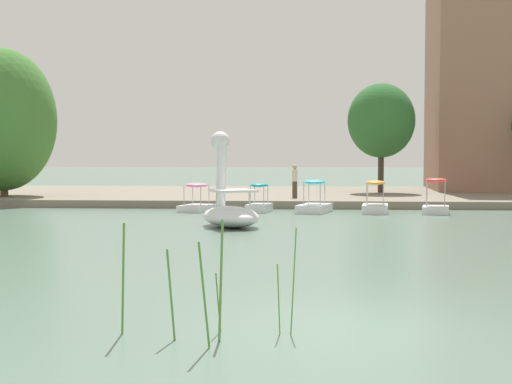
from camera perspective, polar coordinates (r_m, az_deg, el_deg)
name	(u,v)px	position (r m, az deg, el deg)	size (l,w,h in m)	color
ground_plane	(365,327)	(9.85, 9.16, -11.14)	(445.40, 445.40, 0.00)	#567060
shore_bank_far	(318,195)	(42.06, 5.27, -0.27)	(145.30, 18.92, 0.38)	slate
swan_boat	(229,206)	(23.95, -2.28, -1.20)	(2.93, 3.44, 3.41)	white
pedal_boat_red	(436,203)	(30.81, 14.91, -0.93)	(1.46, 2.02, 1.58)	white
pedal_boat_orange	(375,203)	(30.53, 10.01, -0.94)	(1.34, 2.08, 1.47)	white
pedal_boat_cyan	(314,204)	(30.54, 4.94, -1.00)	(1.74, 2.56, 1.48)	white
pedal_boat_teal	(259,203)	(30.81, 0.27, -0.92)	(1.18, 1.90, 1.33)	white
pedal_boat_pink	(197,202)	(31.19, -5.03, -0.84)	(1.62, 2.14, 1.32)	white
tree_broadleaf_left	(381,121)	(41.83, 10.51, 5.93)	(5.72, 5.75, 6.63)	#423323
tree_willow_near_path	(3,120)	(39.67, -20.55, 5.74)	(6.82, 6.66, 8.10)	brown
person_on_path	(295,179)	(35.51, 3.29, 1.07)	(0.29, 0.28, 1.74)	#47382D
reed_clump_foreground	(196,287)	(8.95, -5.11, -7.95)	(2.37, 1.10, 1.57)	#568E38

